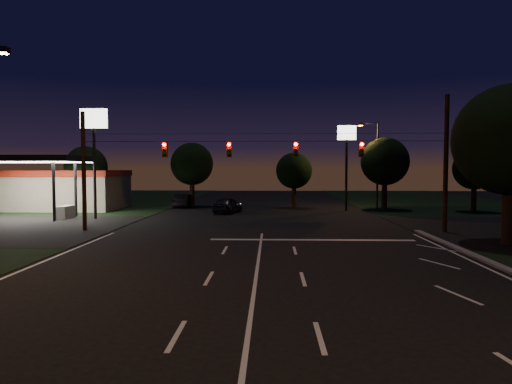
{
  "coord_description": "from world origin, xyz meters",
  "views": [
    {
      "loc": [
        0.58,
        -15.21,
        4.22
      ],
      "look_at": [
        -0.19,
        8.1,
        3.0
      ],
      "focal_mm": 32.0,
      "sensor_mm": 36.0,
      "label": 1
    }
  ],
  "objects_px": {
    "tree_right_near": "(509,141)",
    "car_oncoming_a": "(228,205)",
    "utility_pole_right": "(444,232)",
    "car_oncoming_b": "(183,200)"
  },
  "relations": [
    {
      "from": "tree_right_near",
      "to": "car_oncoming_a",
      "type": "height_order",
      "value": "tree_right_near"
    },
    {
      "from": "utility_pole_right",
      "to": "car_oncoming_b",
      "type": "bearing_deg",
      "value": 138.04
    },
    {
      "from": "tree_right_near",
      "to": "car_oncoming_a",
      "type": "xyz_separation_m",
      "value": [
        -17.04,
        17.34,
        -4.92
      ]
    },
    {
      "from": "tree_right_near",
      "to": "utility_pole_right",
      "type": "bearing_deg",
      "value": 107.53
    },
    {
      "from": "car_oncoming_a",
      "to": "car_oncoming_b",
      "type": "bearing_deg",
      "value": -35.3
    },
    {
      "from": "utility_pole_right",
      "to": "tree_right_near",
      "type": "distance_m",
      "value": 7.61
    },
    {
      "from": "utility_pole_right",
      "to": "car_oncoming_b",
      "type": "distance_m",
      "value": 28.25
    },
    {
      "from": "tree_right_near",
      "to": "car_oncoming_a",
      "type": "bearing_deg",
      "value": 134.5
    },
    {
      "from": "tree_right_near",
      "to": "car_oncoming_b",
      "type": "height_order",
      "value": "tree_right_near"
    },
    {
      "from": "utility_pole_right",
      "to": "car_oncoming_a",
      "type": "bearing_deg",
      "value": 141.13
    }
  ]
}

